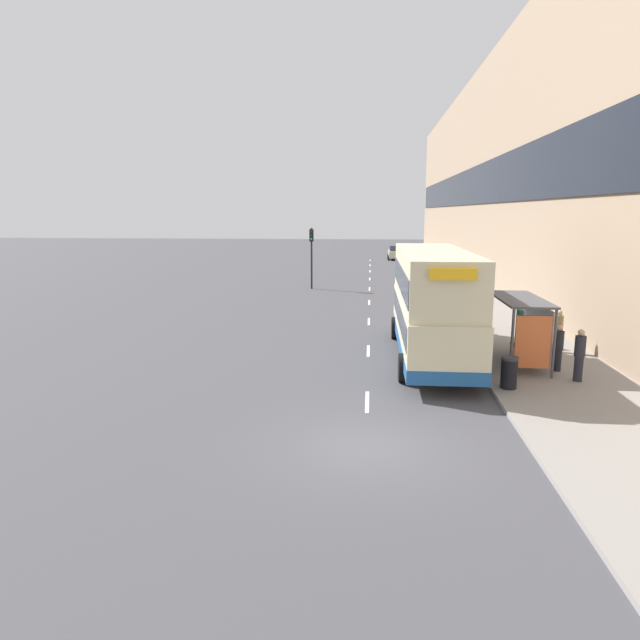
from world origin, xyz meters
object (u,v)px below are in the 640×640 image
pedestrian_3 (579,355)px  litter_bin (509,372)px  car_0 (396,253)px  pedestrian_1 (558,348)px  pedestrian_2 (558,331)px  pedestrian_at_shelter (534,329)px  bus_shelter (526,319)px  pedestrian_4 (520,324)px  traffic_light_far_kerb (312,248)px  double_decker_bus_near (432,302)px

pedestrian_3 → litter_bin: size_ratio=1.71×
car_0 → litter_bin: (1.36, -52.39, -0.20)m
pedestrian_1 → pedestrian_2: (0.90, 2.90, 0.03)m
pedestrian_1 → car_0: bearing=94.1°
pedestrian_at_shelter → litter_bin: pedestrian_at_shelter is taller
pedestrian_2 → pedestrian_3: pedestrian_3 is taller
bus_shelter → pedestrian_4: (0.67, 3.37, -0.82)m
car_0 → pedestrian_1: (3.58, -50.13, 0.13)m
car_0 → pedestrian_2: bearing=-84.6°
pedestrian_4 → traffic_light_far_kerb: size_ratio=0.39×
double_decker_bus_near → pedestrian_at_shelter: bearing=12.8°
car_0 → pedestrian_4: (3.25, -46.09, 0.19)m
pedestrian_1 → litter_bin: pedestrian_1 is taller
pedestrian_at_shelter → litter_bin: 5.55m
pedestrian_1 → traffic_light_far_kerb: traffic_light_far_kerb is taller
pedestrian_3 → traffic_light_far_kerb: traffic_light_far_kerb is taller
pedestrian_4 → traffic_light_far_kerb: (-10.84, 18.32, 2.05)m
traffic_light_far_kerb → pedestrian_3: bearing=-64.1°
pedestrian_4 → double_decker_bus_near: bearing=-151.5°
pedestrian_3 → pedestrian_4: pedestrian_3 is taller
pedestrian_at_shelter → traffic_light_far_kerb: (-11.09, 19.52, 2.03)m
traffic_light_far_kerb → pedestrian_2: bearing=-58.2°
pedestrian_1 → bus_shelter: bearing=145.9°
pedestrian_at_shelter → traffic_light_far_kerb: traffic_light_far_kerb is taller
pedestrian_2 → bus_shelter: bearing=-130.5°
car_0 → pedestrian_4: 46.20m
double_decker_bus_near → pedestrian_3: (4.59, -3.14, -1.23)m
pedestrian_at_shelter → traffic_light_far_kerb: size_ratio=0.40×
pedestrian_at_shelter → pedestrian_2: bearing=3.3°
bus_shelter → pedestrian_1: bearing=-34.1°
double_decker_bus_near → traffic_light_far_kerb: 21.61m
pedestrian_at_shelter → pedestrian_1: pedestrian_at_shelter is taller
traffic_light_far_kerb → pedestrian_at_shelter: bearing=-60.4°
litter_bin → pedestrian_2: bearing=58.8°
double_decker_bus_near → pedestrian_at_shelter: (4.22, 0.96, -1.22)m
double_decker_bus_near → car_0: size_ratio=2.53×
car_0 → pedestrian_at_shelter: pedestrian_at_shelter is taller
pedestrian_4 → car_0: bearing=94.0°
pedestrian_at_shelter → pedestrian_4: 1.22m
traffic_light_far_kerb → litter_bin: bearing=-70.0°
double_decker_bus_near → pedestrian_2: bearing=11.0°
pedestrian_at_shelter → litter_bin: size_ratio=1.73×
double_decker_bus_near → pedestrian_4: size_ratio=5.93×
bus_shelter → car_0: (-2.58, 49.46, -1.01)m
litter_bin → car_0: bearing=91.5°
double_decker_bus_near → pedestrian_1: double_decker_bus_near is taller
pedestrian_4 → litter_bin: size_ratio=1.70×
double_decker_bus_near → pedestrian_1: size_ratio=6.34×
car_0 → litter_bin: bearing=-88.5°
pedestrian_3 → car_0: bearing=94.3°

